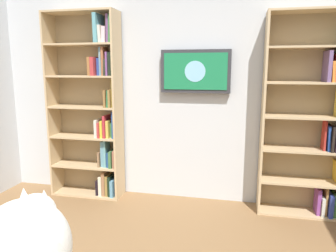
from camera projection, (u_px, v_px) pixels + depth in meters
wall_back at (192, 78)px, 3.44m from camera, size 4.52×0.06×2.70m
bookshelf_left at (320, 120)px, 3.07m from camera, size 0.89×0.28×1.99m
bookshelf_right at (94, 107)px, 3.57m from camera, size 0.81×0.28×2.06m
wall_mounted_tv at (195, 71)px, 3.34m from camera, size 0.73×0.07×0.45m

